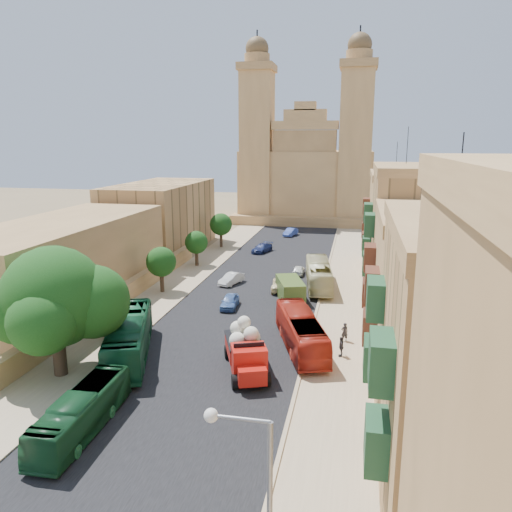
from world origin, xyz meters
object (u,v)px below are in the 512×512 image
at_px(church, 307,173).
at_px(street_tree_b, 161,262).
at_px(car_white_a, 231,279).
at_px(pedestrian_a, 345,332).
at_px(car_cream, 282,284).
at_px(bus_green_south, 82,412).
at_px(bus_cream_east, 319,274).
at_px(street_tree_d, 221,225).
at_px(car_blue_b, 291,232).
at_px(car_dkblue, 262,248).
at_px(street_tree_c, 196,243).
at_px(car_blue_a, 230,301).
at_px(pedestrian_c, 341,347).
at_px(streetlamp, 254,502).
at_px(car_white_b, 299,270).
at_px(street_tree_a, 107,297).
at_px(ficus_tree, 55,301).
at_px(bus_red_east, 301,331).
at_px(red_truck, 246,349).
at_px(olive_pickup, 290,290).
at_px(bus_green_north, 129,337).

height_order(church, street_tree_b, church).
xyz_separation_m(street_tree_b, car_white_a, (6.64, 4.37, -2.70)).
bearing_deg(pedestrian_a, car_cream, -84.63).
distance_m(bus_green_south, pedestrian_a, 21.42).
bearing_deg(bus_cream_east, church, -90.09).
bearing_deg(street_tree_d, car_blue_b, 50.80).
height_order(street_tree_b, car_dkblue, street_tree_b).
height_order(street_tree_c, car_blue_a, street_tree_c).
bearing_deg(pedestrian_c, streetlamp, -10.68).
bearing_deg(car_blue_a, church, 84.09).
relative_size(street_tree_d, pedestrian_a, 3.29).
bearing_deg(car_white_b, streetlamp, 94.45).
relative_size(church, pedestrian_c, 22.81).
bearing_deg(street_tree_a, ficus_tree, -85.84).
distance_m(street_tree_c, bus_green_south, 38.68).
relative_size(bus_red_east, car_dkblue, 2.36).
distance_m(red_truck, car_white_a, 22.31).
relative_size(bus_cream_east, car_blue_b, 2.66).
bearing_deg(car_blue_b, ficus_tree, -85.26).
height_order(bus_red_east, car_blue_b, bus_red_east).
bearing_deg(street_tree_d, car_dkblue, -19.44).
bearing_deg(street_tree_b, street_tree_d, 90.00).
height_order(bus_cream_east, car_white_a, bus_cream_east).
height_order(olive_pickup, bus_green_south, bus_green_south).
bearing_deg(street_tree_a, car_cream, 50.14).
distance_m(car_white_a, car_dkblue, 17.19).
bearing_deg(bus_red_east, street_tree_d, -83.64).
relative_size(bus_green_south, car_blue_a, 2.29).
bearing_deg(street_tree_a, church, 81.46).
relative_size(red_truck, car_blue_a, 1.82).
height_order(street_tree_b, bus_cream_east, street_tree_b).
distance_m(streetlamp, car_white_b, 46.56).
bearing_deg(car_white_a, car_blue_b, 103.40).
bearing_deg(car_white_a, street_tree_d, 126.95).
xyz_separation_m(church, bus_red_east, (6.50, -66.79, -8.09)).
xyz_separation_m(street_tree_b, pedestrian_c, (19.68, -13.05, -2.53)).
height_order(bus_green_north, pedestrian_c, bus_green_north).
distance_m(red_truck, car_white_b, 27.12).
xyz_separation_m(church, car_white_a, (-3.36, -50.24, -8.89)).
height_order(street_tree_b, bus_green_north, street_tree_b).
distance_m(church, car_blue_b, 21.20).
height_order(car_white_a, car_dkblue, car_dkblue).
bearing_deg(red_truck, streetlamp, -76.52).
relative_size(street_tree_a, pedestrian_c, 2.96).
xyz_separation_m(streetlamp, pedestrian_c, (1.96, 22.95, -4.40)).
distance_m(car_white_b, pedestrian_c, 23.96).
bearing_deg(pedestrian_c, bus_green_south, -52.31).
bearing_deg(olive_pickup, bus_green_south, -107.33).
distance_m(bus_green_north, car_blue_a, 13.46).
height_order(street_tree_d, car_white_b, street_tree_d).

